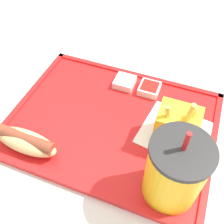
{
  "coord_description": "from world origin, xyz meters",
  "views": [
    {
      "loc": [
        -0.11,
        0.35,
        1.16
      ],
      "look_at": [
        0.01,
        0.03,
        0.76
      ],
      "focal_mm": 42.0,
      "sensor_mm": 36.0,
      "label": 1
    }
  ],
  "objects_px": {
    "sauce_cup_mayo": "(125,82)",
    "soda_cup": "(175,171)",
    "hot_dog_far": "(26,141)",
    "sauce_cup_ketchup": "(149,88)",
    "fries_carton": "(177,127)"
  },
  "relations": [
    {
      "from": "sauce_cup_mayo",
      "to": "sauce_cup_ketchup",
      "type": "relative_size",
      "value": 1.0
    },
    {
      "from": "sauce_cup_mayo",
      "to": "soda_cup",
      "type": "bearing_deg",
      "value": 125.67
    },
    {
      "from": "soda_cup",
      "to": "hot_dog_far",
      "type": "bearing_deg",
      "value": 3.0
    },
    {
      "from": "sauce_cup_ketchup",
      "to": "sauce_cup_mayo",
      "type": "bearing_deg",
      "value": -0.16
    },
    {
      "from": "soda_cup",
      "to": "sauce_cup_ketchup",
      "type": "height_order",
      "value": "soda_cup"
    },
    {
      "from": "hot_dog_far",
      "to": "sauce_cup_mayo",
      "type": "bearing_deg",
      "value": -116.54
    },
    {
      "from": "soda_cup",
      "to": "fries_carton",
      "type": "distance_m",
      "value": 0.11
    },
    {
      "from": "sauce_cup_mayo",
      "to": "sauce_cup_ketchup",
      "type": "distance_m",
      "value": 0.06
    },
    {
      "from": "hot_dog_far",
      "to": "soda_cup",
      "type": "bearing_deg",
      "value": -177.0
    },
    {
      "from": "sauce_cup_mayo",
      "to": "hot_dog_far",
      "type": "bearing_deg",
      "value": 63.46
    },
    {
      "from": "fries_carton",
      "to": "sauce_cup_ketchup",
      "type": "distance_m",
      "value": 0.14
    },
    {
      "from": "soda_cup",
      "to": "hot_dog_far",
      "type": "relative_size",
      "value": 1.25
    },
    {
      "from": "soda_cup",
      "to": "sauce_cup_ketchup",
      "type": "bearing_deg",
      "value": -66.13
    },
    {
      "from": "hot_dog_far",
      "to": "fries_carton",
      "type": "bearing_deg",
      "value": -155.02
    },
    {
      "from": "soda_cup",
      "to": "sauce_cup_mayo",
      "type": "bearing_deg",
      "value": -54.33
    }
  ]
}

